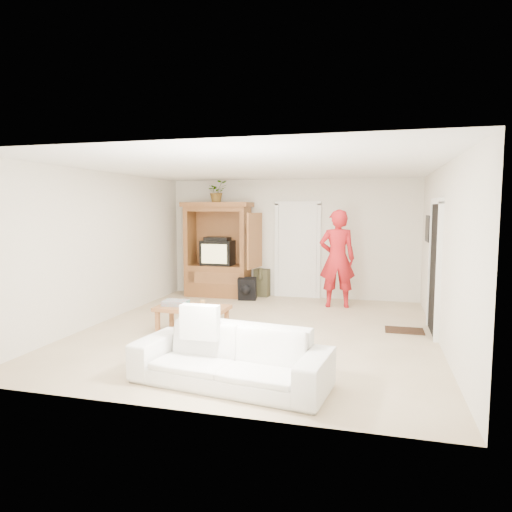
# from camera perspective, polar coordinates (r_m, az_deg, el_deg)

# --- Properties ---
(floor) EXTENTS (6.00, 6.00, 0.00)m
(floor) POSITION_cam_1_polar(r_m,az_deg,el_deg) (7.44, 0.12, -9.35)
(floor) COLOR tan
(floor) RESTS_ON ground
(ceiling) EXTENTS (6.00, 6.00, 0.00)m
(ceiling) POSITION_cam_1_polar(r_m,az_deg,el_deg) (7.21, 0.12, 11.01)
(ceiling) COLOR white
(ceiling) RESTS_ON floor
(wall_back) EXTENTS (5.50, 0.00, 5.50)m
(wall_back) POSITION_cam_1_polar(r_m,az_deg,el_deg) (10.13, 4.41, 2.19)
(wall_back) COLOR silver
(wall_back) RESTS_ON floor
(wall_front) EXTENTS (5.50, 0.00, 5.50)m
(wall_front) POSITION_cam_1_polar(r_m,az_deg,el_deg) (4.39, -9.81, -2.86)
(wall_front) COLOR silver
(wall_front) RESTS_ON floor
(wall_left) EXTENTS (0.00, 6.00, 6.00)m
(wall_left) POSITION_cam_1_polar(r_m,az_deg,el_deg) (8.34, -18.49, 1.08)
(wall_left) COLOR silver
(wall_left) RESTS_ON floor
(wall_right) EXTENTS (0.00, 6.00, 6.00)m
(wall_right) POSITION_cam_1_polar(r_m,az_deg,el_deg) (7.04, 22.32, 0.09)
(wall_right) COLOR silver
(wall_right) RESTS_ON floor
(armoire) EXTENTS (1.82, 1.14, 2.10)m
(armoire) POSITION_cam_1_polar(r_m,az_deg,el_deg) (10.24, -4.66, 0.03)
(armoire) COLOR brown
(armoire) RESTS_ON floor
(door_back) EXTENTS (0.85, 0.05, 2.04)m
(door_back) POSITION_cam_1_polar(r_m,az_deg,el_deg) (10.10, 5.21, 0.58)
(door_back) COLOR white
(door_back) RESTS_ON floor
(doorway_right) EXTENTS (0.05, 0.90, 2.04)m
(doorway_right) POSITION_cam_1_polar(r_m,az_deg,el_deg) (7.66, 21.47, -1.54)
(doorway_right) COLOR black
(doorway_right) RESTS_ON floor
(framed_picture) EXTENTS (0.03, 0.60, 0.48)m
(framed_picture) POSITION_cam_1_polar(r_m,az_deg,el_deg) (8.90, 20.68, 3.23)
(framed_picture) COLOR black
(framed_picture) RESTS_ON wall_right
(doormat) EXTENTS (0.60, 0.40, 0.02)m
(doormat) POSITION_cam_1_polar(r_m,az_deg,el_deg) (7.81, 18.05, -8.83)
(doormat) COLOR #382316
(doormat) RESTS_ON floor
(plant) EXTENTS (0.56, 0.55, 0.47)m
(plant) POSITION_cam_1_polar(r_m,az_deg,el_deg) (10.17, -4.91, 8.03)
(plant) COLOR #4C7238
(plant) RESTS_ON armoire
(man) EXTENTS (0.78, 0.58, 1.95)m
(man) POSITION_cam_1_polar(r_m,az_deg,el_deg) (9.19, 10.11, -0.33)
(man) COLOR red
(man) RESTS_ON floor
(sofa) EXTENTS (2.30, 1.15, 0.64)m
(sofa) POSITION_cam_1_polar(r_m,az_deg,el_deg) (5.22, -3.22, -12.42)
(sofa) COLOR silver
(sofa) RESTS_ON floor
(coffee_table) EXTENTS (1.15, 0.66, 0.42)m
(coffee_table) POSITION_cam_1_polar(r_m,az_deg,el_deg) (7.36, -7.96, -6.66)
(coffee_table) COLOR #9E6136
(coffee_table) RESTS_ON floor
(towel) EXTENTS (0.39, 0.29, 0.08)m
(towel) POSITION_cam_1_polar(r_m,az_deg,el_deg) (7.45, -10.02, -5.79)
(towel) COLOR #C34158
(towel) RESTS_ON coffee_table
(candle) EXTENTS (0.08, 0.08, 0.10)m
(candle) POSITION_cam_1_polar(r_m,az_deg,el_deg) (7.32, -6.70, -5.86)
(candle) COLOR tan
(candle) RESTS_ON coffee_table
(backpack_black) EXTENTS (0.41, 0.27, 0.47)m
(backpack_black) POSITION_cam_1_polar(r_m,az_deg,el_deg) (9.81, -1.11, -4.18)
(backpack_black) COLOR black
(backpack_black) RESTS_ON floor
(backpack_olive) EXTENTS (0.34, 0.26, 0.61)m
(backpack_olive) POSITION_cam_1_polar(r_m,az_deg,el_deg) (10.23, 0.74, -3.36)
(backpack_olive) COLOR #47442B
(backpack_olive) RESTS_ON floor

